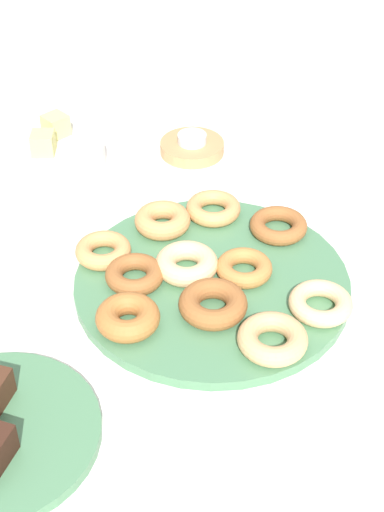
% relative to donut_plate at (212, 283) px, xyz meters
% --- Properties ---
extents(ground_plane, '(2.40, 2.40, 0.00)m').
position_rel_donut_plate_xyz_m(ground_plane, '(0.00, 0.00, -0.01)').
color(ground_plane, white).
extents(donut_plate, '(0.38, 0.38, 0.01)m').
position_rel_donut_plate_xyz_m(donut_plate, '(0.00, 0.00, 0.00)').
color(donut_plate, '#4C7F56').
rests_on(donut_plate, ground_plane).
extents(donut_0, '(0.08, 0.08, 0.02)m').
position_rel_donut_plate_xyz_m(donut_0, '(0.14, -0.05, 0.02)').
color(donut_0, '#995B2D').
rests_on(donut_0, donut_plate).
extents(donut_1, '(0.09, 0.09, 0.03)m').
position_rel_donut_plate_xyz_m(donut_1, '(0.08, 0.11, 0.02)').
color(donut_1, tan).
rests_on(donut_1, donut_plate).
extents(donut_2, '(0.12, 0.12, 0.03)m').
position_rel_donut_plate_xyz_m(donut_2, '(-0.00, 0.04, 0.02)').
color(donut_2, '#EABC84').
rests_on(donut_2, donut_plate).
extents(donut_3, '(0.08, 0.08, 0.02)m').
position_rel_donut_plate_xyz_m(donut_3, '(-0.00, -0.15, 0.02)').
color(donut_3, '#EABC84').
rests_on(donut_3, donut_plate).
extents(donut_4, '(0.09, 0.09, 0.03)m').
position_rel_donut_plate_xyz_m(donut_4, '(-0.06, -0.03, 0.02)').
color(donut_4, '#995B2D').
rests_on(donut_4, donut_plate).
extents(donut_5, '(0.12, 0.12, 0.03)m').
position_rel_donut_plate_xyz_m(donut_5, '(-0.09, -0.12, 0.02)').
color(donut_5, tan).
rests_on(donut_5, donut_plate).
extents(donut_6, '(0.10, 0.10, 0.02)m').
position_rel_donut_plate_xyz_m(donut_6, '(-0.05, 0.09, 0.02)').
color(donut_6, '#995B2D').
rests_on(donut_6, donut_plate).
extents(donut_7, '(0.10, 0.10, 0.02)m').
position_rel_donut_plate_xyz_m(donut_7, '(0.14, 0.06, 0.02)').
color(donut_7, tan).
rests_on(donut_7, donut_plate).
extents(donut_8, '(0.10, 0.10, 0.03)m').
position_rel_donut_plate_xyz_m(donut_8, '(-0.13, 0.06, 0.02)').
color(donut_8, '#AD6B33').
rests_on(donut_8, donut_plate).
extents(donut_9, '(0.11, 0.11, 0.02)m').
position_rel_donut_plate_xyz_m(donut_9, '(-0.02, 0.16, 0.02)').
color(donut_9, tan).
rests_on(donut_9, donut_plate).
extents(donut_10, '(0.11, 0.11, 0.02)m').
position_rel_donut_plate_xyz_m(donut_10, '(0.03, -0.04, 0.02)').
color(donut_10, '#BC7A3D').
rests_on(donut_10, donut_plate).
extents(candle_holder, '(0.11, 0.11, 0.02)m').
position_rel_donut_plate_xyz_m(candle_holder, '(0.31, 0.17, 0.00)').
color(candle_holder, tan).
rests_on(candle_holder, ground_plane).
extents(tealight, '(0.05, 0.05, 0.02)m').
position_rel_donut_plate_xyz_m(tealight, '(0.31, 0.17, 0.02)').
color(tealight, silver).
rests_on(tealight, candle_holder).
extents(fruit_bowl, '(0.17, 0.17, 0.04)m').
position_rel_donut_plate_xyz_m(fruit_bowl, '(0.18, 0.36, 0.01)').
color(fruit_bowl, silver).
rests_on(fruit_bowl, ground_plane).
extents(melon_chunk_left, '(0.05, 0.05, 0.04)m').
position_rel_donut_plate_xyz_m(melon_chunk_left, '(0.15, 0.36, 0.05)').
color(melon_chunk_left, '#DBD67A').
rests_on(melon_chunk_left, fruit_bowl).
extents(melon_chunk_right, '(0.05, 0.05, 0.04)m').
position_rel_donut_plate_xyz_m(melon_chunk_right, '(0.20, 0.37, 0.05)').
color(melon_chunk_right, '#DBD67A').
rests_on(melon_chunk_right, fruit_bowl).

